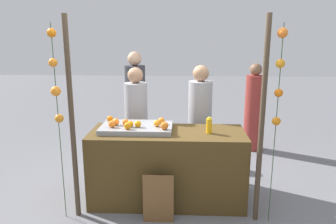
# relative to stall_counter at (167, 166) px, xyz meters

# --- Properties ---
(ground_plane) EXTENTS (24.00, 24.00, 0.00)m
(ground_plane) POSITION_rel_stall_counter_xyz_m (0.00, 0.00, -0.44)
(ground_plane) COLOR slate
(stall_counter) EXTENTS (1.82, 0.71, 0.88)m
(stall_counter) POSITION_rel_stall_counter_xyz_m (0.00, 0.00, 0.00)
(stall_counter) COLOR #4C3819
(stall_counter) RESTS_ON ground_plane
(orange_tray) EXTENTS (0.84, 0.52, 0.06)m
(orange_tray) POSITION_rel_stall_counter_xyz_m (-0.37, 0.04, 0.47)
(orange_tray) COLOR gray
(orange_tray) RESTS_ON stall_counter
(orange_0) EXTENTS (0.08, 0.08, 0.08)m
(orange_0) POSITION_rel_stall_counter_xyz_m (-0.43, -0.03, 0.54)
(orange_0) COLOR orange
(orange_0) RESTS_ON orange_tray
(orange_1) EXTENTS (0.08, 0.08, 0.08)m
(orange_1) POSITION_rel_stall_counter_xyz_m (-0.64, -0.06, 0.54)
(orange_1) COLOR orange
(orange_1) RESTS_ON orange_tray
(orange_2) EXTENTS (0.08, 0.08, 0.08)m
(orange_2) POSITION_rel_stall_counter_xyz_m (-0.12, 0.00, 0.54)
(orange_2) COLOR orange
(orange_2) RESTS_ON orange_tray
(orange_3) EXTENTS (0.08, 0.08, 0.08)m
(orange_3) POSITION_rel_stall_counter_xyz_m (-0.34, -0.04, 0.54)
(orange_3) COLOR orange
(orange_3) RESTS_ON orange_tray
(orange_4) EXTENTS (0.08, 0.08, 0.08)m
(orange_4) POSITION_rel_stall_counter_xyz_m (-0.50, 0.04, 0.54)
(orange_4) COLOR orange
(orange_4) RESTS_ON orange_tray
(orange_5) EXTENTS (0.08, 0.08, 0.08)m
(orange_5) POSITION_rel_stall_counter_xyz_m (-0.45, -0.13, 0.54)
(orange_5) COLOR orange
(orange_5) RESTS_ON orange_tray
(orange_6) EXTENTS (0.08, 0.08, 0.08)m
(orange_6) POSITION_rel_stall_counter_xyz_m (-0.08, 0.10, 0.54)
(orange_6) COLOR orange
(orange_6) RESTS_ON orange_tray
(orange_7) EXTENTS (0.08, 0.08, 0.08)m
(orange_7) POSITION_rel_stall_counter_xyz_m (-0.62, 0.03, 0.54)
(orange_7) COLOR orange
(orange_7) RESTS_ON orange_tray
(orange_8) EXTENTS (0.09, 0.09, 0.09)m
(orange_8) POSITION_rel_stall_counter_xyz_m (-0.03, -0.12, 0.54)
(orange_8) COLOR orange
(orange_8) RESTS_ON orange_tray
(orange_9) EXTENTS (0.08, 0.08, 0.08)m
(orange_9) POSITION_rel_stall_counter_xyz_m (-0.72, 0.18, 0.54)
(orange_9) COLOR orange
(orange_9) RESTS_ON orange_tray
(juice_bottle) EXTENTS (0.07, 0.07, 0.19)m
(juice_bottle) POSITION_rel_stall_counter_xyz_m (0.48, -0.04, 0.53)
(juice_bottle) COLOR gold
(juice_bottle) RESTS_ON stall_counter
(chalkboard_sign) EXTENTS (0.33, 0.03, 0.56)m
(chalkboard_sign) POSITION_rel_stall_counter_xyz_m (-0.07, -0.49, -0.17)
(chalkboard_sign) COLOR brown
(chalkboard_sign) RESTS_ON ground_plane
(vendor_left) EXTENTS (0.31, 0.31, 1.56)m
(vendor_left) POSITION_rel_stall_counter_xyz_m (-0.46, 0.66, 0.29)
(vendor_left) COLOR #99999E
(vendor_left) RESTS_ON ground_plane
(vendor_right) EXTENTS (0.32, 0.32, 1.60)m
(vendor_right) POSITION_rel_stall_counter_xyz_m (0.41, 0.66, 0.30)
(vendor_right) COLOR #99999E
(vendor_right) RESTS_ON ground_plane
(crowd_person_0) EXTENTS (0.34, 0.34, 1.71)m
(crowd_person_0) POSITION_rel_stall_counter_xyz_m (-0.63, 1.74, 0.36)
(crowd_person_0) COLOR #333338
(crowd_person_0) RESTS_ON ground_plane
(crowd_person_1) EXTENTS (0.30, 0.30, 1.51)m
(crowd_person_1) POSITION_rel_stall_counter_xyz_m (1.40, 1.88, 0.27)
(crowd_person_1) COLOR maroon
(crowd_person_1) RESTS_ON ground_plane
(canopy_post_left) EXTENTS (0.06, 0.06, 2.19)m
(canopy_post_left) POSITION_rel_stall_counter_xyz_m (-0.99, -0.39, 0.66)
(canopy_post_left) COLOR #473828
(canopy_post_left) RESTS_ON ground_plane
(canopy_post_right) EXTENTS (0.06, 0.06, 2.19)m
(canopy_post_right) POSITION_rel_stall_counter_xyz_m (0.99, -0.39, 0.66)
(canopy_post_right) COLOR #473828
(canopy_post_right) RESTS_ON ground_plane
(garland_strand_left) EXTENTS (0.11, 0.11, 2.11)m
(garland_strand_left) POSITION_rel_stall_counter_xyz_m (-1.12, -0.44, 1.10)
(garland_strand_left) COLOR #2D4C23
(garland_strand_left) RESTS_ON ground_plane
(garland_strand_right) EXTENTS (0.10, 0.10, 2.11)m
(garland_strand_right) POSITION_rel_stall_counter_xyz_m (1.12, -0.44, 1.15)
(garland_strand_right) COLOR #2D4C23
(garland_strand_right) RESTS_ON ground_plane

